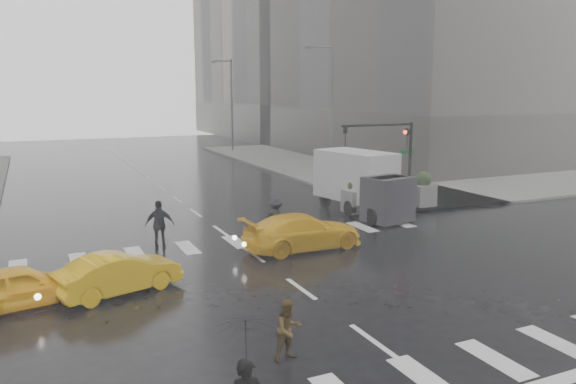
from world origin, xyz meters
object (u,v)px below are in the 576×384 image
traffic_signal_pole (394,149)px  box_truck (364,182)px  taxi_front (19,286)px  pedestrian_brown (288,329)px  taxi_mid (119,273)px

traffic_signal_pole → box_truck: (-1.51, 0.31, -1.59)m
taxi_front → traffic_signal_pole: bearing=-80.8°
traffic_signal_pole → box_truck: bearing=168.4°
pedestrian_brown → box_truck: box_truck is taller
traffic_signal_pole → box_truck: 2.21m
taxi_front → taxi_mid: (2.72, 0.00, 0.00)m
box_truck → pedestrian_brown: bearing=-139.7°
traffic_signal_pole → taxi_mid: size_ratio=1.20×
pedestrian_brown → box_truck: size_ratio=0.25×
traffic_signal_pole → taxi_mid: (-14.16, -6.01, -2.60)m
taxi_mid → box_truck: 14.18m
taxi_mid → box_truck: size_ratio=0.65×
traffic_signal_pole → pedestrian_brown: bearing=-133.2°
taxi_front → taxi_mid: taxi_mid is taller
taxi_front → box_truck: (15.38, 6.32, 1.01)m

